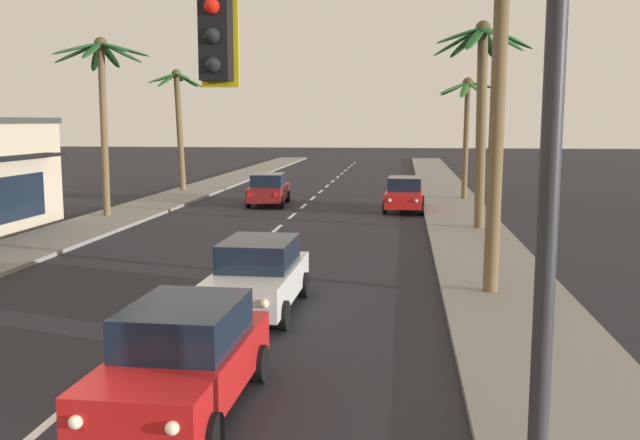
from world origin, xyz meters
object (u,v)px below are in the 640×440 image
sedan_third_in_queue (258,275)px  palm_left_farthest (178,107)px  sedan_lead_at_stop_bar (183,358)px  traffic_signal_mast (225,87)px  sedan_parked_nearest_kerb (404,194)px  palm_right_farthest (467,108)px  palm_left_third (103,83)px  sedan_oncoming_far (269,189)px  palm_right_second (499,56)px  palm_right_third (482,84)px

sedan_third_in_queue → palm_left_farthest: palm_left_farthest is taller
sedan_lead_at_stop_bar → sedan_third_in_queue: (-0.05, 5.83, 0.00)m
traffic_signal_mast → sedan_lead_at_stop_bar: 4.84m
sedan_parked_nearest_kerb → palm_right_farthest: bearing=55.0°
sedan_third_in_queue → palm_left_third: (-10.09, 14.72, 5.28)m
traffic_signal_mast → sedan_parked_nearest_kerb: traffic_signal_mast is taller
sedan_lead_at_stop_bar → sedan_parked_nearest_kerb: 25.09m
sedan_parked_nearest_kerb → palm_right_farthest: (3.35, 4.79, 4.27)m
sedan_third_in_queue → palm_right_farthest: palm_right_farthest is taller
traffic_signal_mast → sedan_third_in_queue: (-1.40, 8.28, -3.95)m
palm_left_farthest → palm_right_farthest: palm_left_farthest is taller
sedan_parked_nearest_kerb → traffic_signal_mast: bearing=-94.3°
sedan_oncoming_far → palm_right_farthest: bearing=16.9°
sedan_lead_at_stop_bar → palm_right_second: palm_right_second is taller
traffic_signal_mast → palm_left_third: size_ratio=1.33×
sedan_oncoming_far → palm_right_second: (9.35, -18.61, 5.15)m
traffic_signal_mast → sedan_oncoming_far: size_ratio=2.39×
palm_right_second → palm_right_third: size_ratio=1.08×
sedan_lead_at_stop_bar → palm_right_farthest: size_ratio=0.66×
sedan_parked_nearest_kerb → palm_right_third: (2.96, -6.14, 5.02)m
sedan_lead_at_stop_bar → palm_right_farthest: (6.74, 29.65, 4.27)m
palm_right_third → palm_right_farthest: size_ratio=1.22×
sedan_third_in_queue → palm_right_third: bearing=63.6°
traffic_signal_mast → palm_right_second: size_ratio=1.20×
sedan_third_in_queue → palm_right_second: 7.89m
palm_right_third → palm_right_farthest: (0.40, 10.93, -0.75)m
palm_left_third → palm_left_farthest: size_ratio=1.07×
sedan_third_in_queue → palm_right_third: size_ratio=0.54×
sedan_third_in_queue → palm_left_farthest: (-10.52, 26.64, 4.44)m
sedan_oncoming_far → palm_left_farthest: palm_left_farthest is taller
sedan_parked_nearest_kerb → palm_left_farthest: 16.51m
traffic_signal_mast → palm_left_farthest: bearing=108.9°
palm_left_third → palm_right_third: palm_right_third is taller
palm_left_third → palm_left_farthest: palm_left_third is taller
traffic_signal_mast → palm_right_second: bearing=67.7°
palm_right_second → palm_right_farthest: (1.17, 21.79, -0.88)m
palm_right_third → sedan_parked_nearest_kerb: bearing=115.7°
palm_left_third → palm_right_second: size_ratio=0.90×
palm_right_second → palm_right_third: palm_right_second is taller
palm_right_second → palm_right_third: bearing=85.9°
traffic_signal_mast → sedan_parked_nearest_kerb: 27.66m
sedan_lead_at_stop_bar → palm_right_second: bearing=54.6°
palm_left_third → palm_right_farthest: size_ratio=1.20×
sedan_oncoming_far → sedan_parked_nearest_kerb: size_ratio=1.00×
traffic_signal_mast → palm_right_second: 11.19m
sedan_lead_at_stop_bar → palm_left_third: 23.52m
sedan_oncoming_far → palm_right_third: size_ratio=0.54×
palm_right_second → palm_left_third: bearing=141.1°
palm_left_third → palm_right_farthest: (16.88, 9.10, -1.00)m
sedan_parked_nearest_kerb → sedan_third_in_queue: bearing=-100.2°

